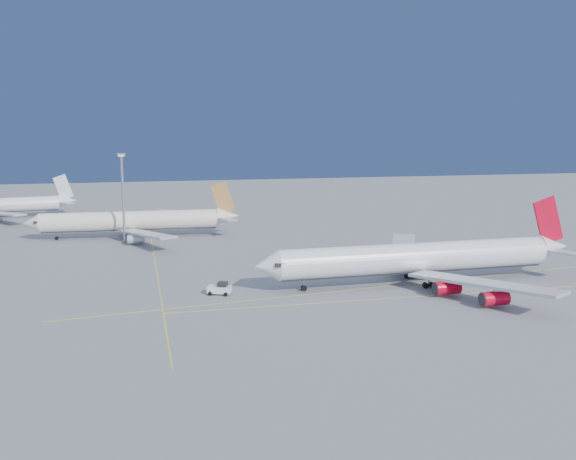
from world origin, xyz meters
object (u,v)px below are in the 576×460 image
object	(u,v)px
pushback_tug	(220,289)
light_mast	(123,190)
airliner_virgin	(422,258)
airliner_etihad	(135,221)

from	to	relation	value
pushback_tug	light_mast	world-z (taller)	light_mast
airliner_virgin	pushback_tug	xyz separation A→B (m)	(-41.02, 0.39, -4.00)
airliner_virgin	light_mast	xyz separation A→B (m)	(-59.21, 60.21, 9.18)
airliner_virgin	airliner_etihad	bearing A→B (deg)	127.88
airliner_etihad	pushback_tug	xyz separation A→B (m)	(15.28, -67.93, -3.64)
pushback_tug	light_mast	xyz separation A→B (m)	(-18.20, 59.81, 13.18)
airliner_virgin	airliner_etihad	size ratio (longest dim) A/B	1.15
pushback_tug	airliner_etihad	bearing A→B (deg)	125.51
airliner_virgin	airliner_etihad	distance (m)	88.53
airliner_virgin	light_mast	distance (m)	84.94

